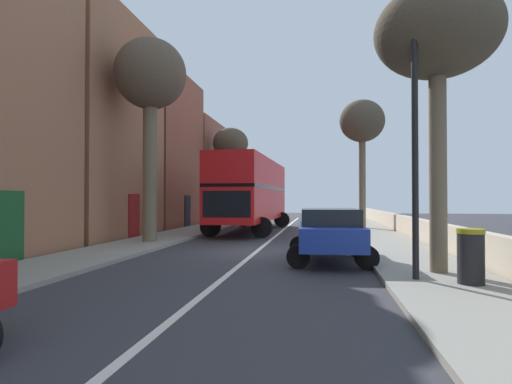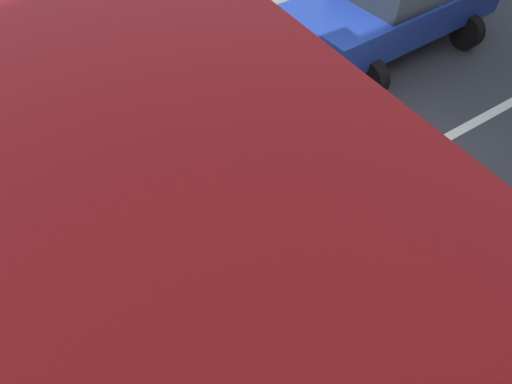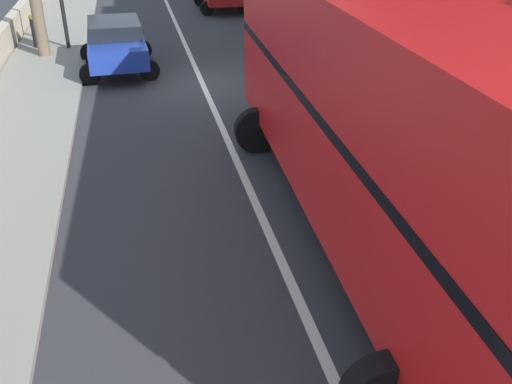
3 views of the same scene
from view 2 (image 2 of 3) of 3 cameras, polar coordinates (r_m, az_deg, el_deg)
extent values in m
plane|color=#333338|center=(6.83, 18.58, 3.56)|extent=(84.00, 84.00, 0.00)
cube|color=silver|center=(6.83, 18.59, 3.58)|extent=(0.16, 54.00, 0.01)
cube|color=gray|center=(9.75, -3.06, 21.95)|extent=(2.60, 60.00, 0.12)
cube|color=black|center=(3.24, 4.94, -22.11)|extent=(2.20, 0.13, 1.19)
cylinder|color=black|center=(4.78, -25.68, -22.09)|extent=(1.01, 0.33, 1.00)
cube|color=#1E389E|center=(8.96, 17.84, 22.38)|extent=(1.92, 4.25, 0.63)
cylinder|color=black|center=(7.83, 15.27, 14.53)|extent=(0.65, 0.25, 0.64)
cylinder|color=black|center=(8.86, 6.67, 20.46)|extent=(0.65, 0.25, 0.64)
cylinder|color=black|center=(9.74, 26.46, 18.67)|extent=(0.65, 0.25, 0.64)
camera|label=1|loc=(19.73, 49.64, 27.90)|focal=29.48mm
camera|label=3|loc=(13.29, -100.09, -8.31)|focal=39.42mm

